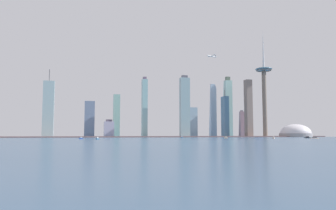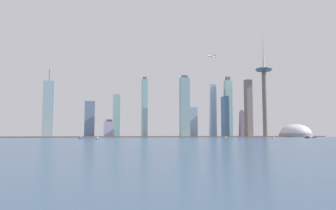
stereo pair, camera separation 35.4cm
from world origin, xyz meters
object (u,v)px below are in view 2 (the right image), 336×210
at_px(observation_tower, 264,84).
at_px(skyscraper_0, 185,107).
at_px(skyscraper_4, 49,117).
at_px(boat_4, 273,138).
at_px(skyscraper_12, 228,108).
at_px(boat_2, 81,138).
at_px(skyscraper_6, 241,124).
at_px(skyscraper_8, 144,108).
at_px(skyscraper_5, 248,108).
at_px(boat_3, 315,138).
at_px(skyscraper_1, 259,120).
at_px(boat_0, 226,138).
at_px(skyscraper_3, 192,122).
at_px(skyscraper_10, 116,116).
at_px(stadium_dome, 296,134).
at_px(boat_6, 182,137).
at_px(airplane, 212,56).
at_px(skyscraper_9, 225,117).
at_px(skyscraper_7, 109,129).
at_px(skyscraper_2, 213,110).
at_px(skyscraper_11, 89,119).
at_px(boat_7, 97,138).
at_px(skyscraper_13, 48,109).
at_px(boat_1, 307,137).

xyz_separation_m(observation_tower, skyscraper_0, (-236.95, 12.71, -70.10)).
height_order(skyscraper_4, boat_4, skyscraper_4).
bearing_deg(skyscraper_12, boat_2, -138.90).
height_order(skyscraper_6, skyscraper_8, skyscraper_8).
bearing_deg(skyscraper_5, skyscraper_12, 112.98).
distance_m(observation_tower, skyscraper_12, 128.73).
height_order(skyscraper_8, boat_3, skyscraper_8).
bearing_deg(skyscraper_1, boat_0, -127.54).
distance_m(skyscraper_12, boat_2, 576.27).
height_order(skyscraper_3, skyscraper_6, skyscraper_3).
distance_m(skyscraper_1, skyscraper_10, 451.04).
distance_m(skyscraper_0, skyscraper_1, 289.81).
distance_m(stadium_dome, skyscraper_0, 342.53).
bearing_deg(skyscraper_6, skyscraper_12, -175.17).
height_order(boat_6, airplane, airplane).
bearing_deg(skyscraper_0, skyscraper_8, 158.31).
bearing_deg(skyscraper_1, airplane, -145.26).
distance_m(skyscraper_1, boat_6, 370.66).
distance_m(stadium_dome, skyscraper_6, 158.38).
bearing_deg(boat_3, skyscraper_1, -108.08).
xyz_separation_m(skyscraper_9, boat_2, (-401.16, -334.44, -57.29)).
bearing_deg(boat_3, boat_0, -18.74).
relative_size(skyscraper_8, skyscraper_10, 1.38).
bearing_deg(skyscraper_7, skyscraper_1, 2.90).
relative_size(boat_0, airplane, 0.33).
bearing_deg(skyscraper_10, skyscraper_0, -26.04).
bearing_deg(boat_4, skyscraper_2, -149.10).
distance_m(skyscraper_11, skyscraper_12, 412.27).
height_order(skyscraper_8, boat_4, skyscraper_8).
height_order(boat_3, boat_4, boat_4).
relative_size(skyscraper_2, boat_4, 13.65).
height_order(skyscraper_9, boat_3, skyscraper_9).
bearing_deg(skyscraper_8, skyscraper_5, -8.68).
bearing_deg(skyscraper_11, boat_7, -89.29).
height_order(skyscraper_2, airplane, airplane).
xyz_separation_m(skyscraper_6, boat_6, (-245.22, -173.94, -38.04)).
bearing_deg(skyscraper_13, boat_4, -39.07).
distance_m(skyscraper_2, skyscraper_9, 66.01).
height_order(skyscraper_1, skyscraper_2, skyscraper_2).
relative_size(skyscraper_2, skyscraper_11, 1.84).
xyz_separation_m(observation_tower, skyscraper_5, (-46.92, 9.08, -70.35)).
relative_size(skyscraper_0, skyscraper_7, 3.53).
distance_m(skyscraper_8, boat_2, 393.70).
xyz_separation_m(skyscraper_5, skyscraper_13, (-542.61, 26.34, -10.53)).
bearing_deg(airplane, skyscraper_4, -39.49).
distance_m(stadium_dome, skyscraper_11, 595.02).
distance_m(skyscraper_10, boat_6, 239.53).
relative_size(skyscraper_8, skyscraper_11, 1.67).
bearing_deg(skyscraper_5, boat_1, -94.58).
bearing_deg(boat_3, boat_2, -4.49).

